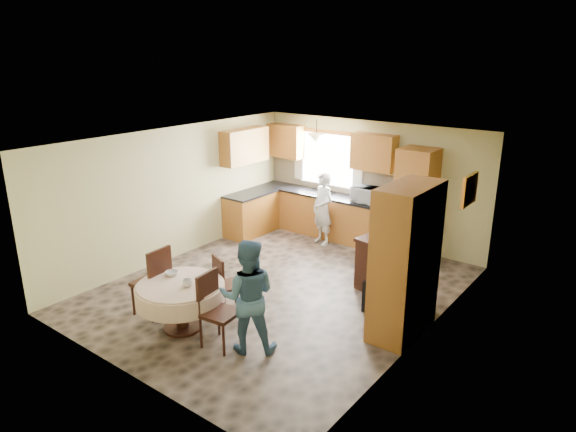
# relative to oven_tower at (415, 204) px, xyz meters

# --- Properties ---
(floor) EXTENTS (5.00, 6.00, 0.01)m
(floor) POSITION_rel_oven_tower_xyz_m (-1.15, -2.69, -1.06)
(floor) COLOR #6E5A4D
(floor) RESTS_ON ground
(ceiling) EXTENTS (5.00, 6.00, 0.01)m
(ceiling) POSITION_rel_oven_tower_xyz_m (-1.15, -2.69, 1.44)
(ceiling) COLOR white
(ceiling) RESTS_ON wall_back
(wall_back) EXTENTS (5.00, 0.02, 2.50)m
(wall_back) POSITION_rel_oven_tower_xyz_m (-1.15, 0.31, 0.19)
(wall_back) COLOR tan
(wall_back) RESTS_ON floor
(wall_front) EXTENTS (5.00, 0.02, 2.50)m
(wall_front) POSITION_rel_oven_tower_xyz_m (-1.15, -5.69, 0.19)
(wall_front) COLOR tan
(wall_front) RESTS_ON floor
(wall_left) EXTENTS (0.02, 6.00, 2.50)m
(wall_left) POSITION_rel_oven_tower_xyz_m (-3.65, -2.69, 0.19)
(wall_left) COLOR tan
(wall_left) RESTS_ON floor
(wall_right) EXTENTS (0.02, 6.00, 2.50)m
(wall_right) POSITION_rel_oven_tower_xyz_m (1.35, -2.69, 0.19)
(wall_right) COLOR tan
(wall_right) RESTS_ON floor
(window) EXTENTS (1.40, 0.03, 1.10)m
(window) POSITION_rel_oven_tower_xyz_m (-2.15, 0.29, 0.54)
(window) COLOR white
(window) RESTS_ON wall_back
(curtain_left) EXTENTS (0.22, 0.02, 1.15)m
(curtain_left) POSITION_rel_oven_tower_xyz_m (-2.90, 0.24, 0.59)
(curtain_left) COLOR white
(curtain_left) RESTS_ON wall_back
(curtain_right) EXTENTS (0.22, 0.02, 1.15)m
(curtain_right) POSITION_rel_oven_tower_xyz_m (-1.40, 0.24, 0.59)
(curtain_right) COLOR white
(curtain_right) RESTS_ON wall_back
(base_cab_back) EXTENTS (3.30, 0.60, 0.88)m
(base_cab_back) POSITION_rel_oven_tower_xyz_m (-2.00, 0.01, -0.62)
(base_cab_back) COLOR #B46B30
(base_cab_back) RESTS_ON floor
(counter_back) EXTENTS (3.30, 0.64, 0.04)m
(counter_back) POSITION_rel_oven_tower_xyz_m (-2.00, 0.01, -0.16)
(counter_back) COLOR black
(counter_back) RESTS_ON base_cab_back
(base_cab_left) EXTENTS (0.60, 1.20, 0.88)m
(base_cab_left) POSITION_rel_oven_tower_xyz_m (-3.35, -0.89, -0.62)
(base_cab_left) COLOR #B46B30
(base_cab_left) RESTS_ON floor
(counter_left) EXTENTS (0.64, 1.20, 0.04)m
(counter_left) POSITION_rel_oven_tower_xyz_m (-3.35, -0.89, -0.16)
(counter_left) COLOR black
(counter_left) RESTS_ON base_cab_left
(backsplash) EXTENTS (3.30, 0.02, 0.55)m
(backsplash) POSITION_rel_oven_tower_xyz_m (-2.00, 0.30, 0.12)
(backsplash) COLOR beige
(backsplash) RESTS_ON wall_back
(wall_cab_left) EXTENTS (0.85, 0.33, 0.72)m
(wall_cab_left) POSITION_rel_oven_tower_xyz_m (-3.20, 0.15, 0.85)
(wall_cab_left) COLOR #AC792B
(wall_cab_left) RESTS_ON wall_back
(wall_cab_right) EXTENTS (0.90, 0.33, 0.72)m
(wall_cab_right) POSITION_rel_oven_tower_xyz_m (-1.00, 0.15, 0.85)
(wall_cab_right) COLOR #AC792B
(wall_cab_right) RESTS_ON wall_back
(wall_cab_side) EXTENTS (0.33, 1.20, 0.72)m
(wall_cab_side) POSITION_rel_oven_tower_xyz_m (-3.48, -0.89, 0.85)
(wall_cab_side) COLOR #AC792B
(wall_cab_side) RESTS_ON wall_left
(oven_tower) EXTENTS (0.66, 0.62, 2.12)m
(oven_tower) POSITION_rel_oven_tower_xyz_m (0.00, 0.00, 0.00)
(oven_tower) COLOR #B46B30
(oven_tower) RESTS_ON floor
(oven_upper) EXTENTS (0.56, 0.01, 0.45)m
(oven_upper) POSITION_rel_oven_tower_xyz_m (0.00, -0.31, 0.19)
(oven_upper) COLOR black
(oven_upper) RESTS_ON oven_tower
(oven_lower) EXTENTS (0.56, 0.01, 0.45)m
(oven_lower) POSITION_rel_oven_tower_xyz_m (0.00, -0.31, -0.31)
(oven_lower) COLOR black
(oven_lower) RESTS_ON oven_tower
(pendant) EXTENTS (0.36, 0.36, 0.18)m
(pendant) POSITION_rel_oven_tower_xyz_m (-2.15, -0.19, 1.06)
(pendant) COLOR beige
(pendant) RESTS_ON ceiling
(sideboard) EXTENTS (1.24, 0.69, 0.84)m
(sideboard) POSITION_rel_oven_tower_xyz_m (0.42, -1.79, -0.64)
(sideboard) COLOR #391A0F
(sideboard) RESTS_ON floor
(space_heater) EXTENTS (0.38, 0.27, 0.51)m
(space_heater) POSITION_rel_oven_tower_xyz_m (0.52, -2.42, -0.81)
(space_heater) COLOR black
(space_heater) RESTS_ON floor
(cupboard) EXTENTS (0.57, 1.13, 2.16)m
(cupboard) POSITION_rel_oven_tower_xyz_m (1.07, -2.72, 0.02)
(cupboard) COLOR #B46B30
(cupboard) RESTS_ON floor
(dining_table) EXTENTS (1.25, 1.25, 0.71)m
(dining_table) POSITION_rel_oven_tower_xyz_m (-1.46, -4.54, -0.51)
(dining_table) COLOR #391A0F
(dining_table) RESTS_ON floor
(chair_left) EXTENTS (0.50, 0.50, 1.09)m
(chair_left) POSITION_rel_oven_tower_xyz_m (-2.08, -4.49, -0.46)
(chair_left) COLOR #391A0F
(chair_left) RESTS_ON floor
(chair_back) EXTENTS (0.51, 0.51, 0.91)m
(chair_back) POSITION_rel_oven_tower_xyz_m (-1.32, -3.79, -0.56)
(chair_back) COLOR #391A0F
(chair_back) RESTS_ON floor
(chair_right) EXTENTS (0.49, 0.49, 1.03)m
(chair_right) POSITION_rel_oven_tower_xyz_m (-0.79, -4.53, -0.49)
(chair_right) COLOR #391A0F
(chair_right) RESTS_ON floor
(framed_picture) EXTENTS (0.06, 0.58, 0.48)m
(framed_picture) POSITION_rel_oven_tower_xyz_m (1.32, -1.10, 0.73)
(framed_picture) COLOR gold
(framed_picture) RESTS_ON wall_right
(microwave) EXTENTS (0.58, 0.40, 0.32)m
(microwave) POSITION_rel_oven_tower_xyz_m (-1.01, -0.04, 0.02)
(microwave) COLOR silver
(microwave) RESTS_ON counter_back
(person_sink) EXTENTS (0.64, 0.53, 1.49)m
(person_sink) POSITION_rel_oven_tower_xyz_m (-1.78, -0.45, -0.31)
(person_sink) COLOR silver
(person_sink) RESTS_ON floor
(person_dining) EXTENTS (0.96, 0.92, 1.56)m
(person_dining) POSITION_rel_oven_tower_xyz_m (-0.35, -4.36, -0.28)
(person_dining) COLOR #3A5E7F
(person_dining) RESTS_ON floor
(bowl_sideboard) EXTENTS (0.25, 0.25, 0.06)m
(bowl_sideboard) POSITION_rel_oven_tower_xyz_m (0.17, -1.79, -0.19)
(bowl_sideboard) COLOR #B2B2B2
(bowl_sideboard) RESTS_ON sideboard
(bottle_sideboard) EXTENTS (0.15, 0.15, 0.32)m
(bottle_sideboard) POSITION_rel_oven_tower_xyz_m (0.71, -1.79, -0.06)
(bottle_sideboard) COLOR silver
(bottle_sideboard) RESTS_ON sideboard
(cup_table) EXTENTS (0.15, 0.15, 0.11)m
(cup_table) POSITION_rel_oven_tower_xyz_m (-1.31, -4.54, -0.30)
(cup_table) COLOR #B2B2B2
(cup_table) RESTS_ON dining_table
(bowl_table) EXTENTS (0.23, 0.23, 0.06)m
(bowl_table) POSITION_rel_oven_tower_xyz_m (-1.77, -4.42, -0.32)
(bowl_table) COLOR #B2B2B2
(bowl_table) RESTS_ON dining_table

